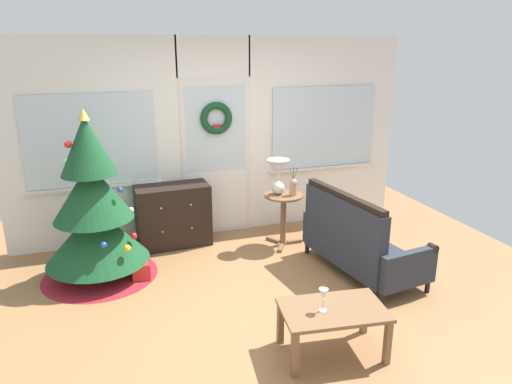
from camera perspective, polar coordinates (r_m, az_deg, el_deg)
ground_plane at (r=4.76m, az=1.55°, el=-13.54°), size 6.76×6.76×0.00m
back_wall_with_door at (r=6.20m, az=-4.92°, el=6.49°), size 5.20×0.19×2.55m
christmas_tree at (r=5.33m, az=-18.85°, el=-2.65°), size 1.24×1.24×1.84m
dresser_cabinet at (r=6.04m, az=-9.91°, el=-2.79°), size 0.92×0.47×0.78m
settee_sofa at (r=5.34m, az=11.92°, el=-5.86°), size 0.89×1.56×0.96m
side_table at (r=5.92m, az=3.31°, el=-2.09°), size 0.50×0.48×0.67m
table_lamp at (r=5.80m, az=2.69°, el=2.42°), size 0.28×0.28×0.44m
flower_vase at (r=5.81m, az=4.49°, el=0.71°), size 0.11×0.10×0.35m
coffee_table at (r=4.01m, az=9.23°, el=-14.38°), size 0.90×0.62×0.42m
wine_glass at (r=3.86m, az=8.09°, el=-12.14°), size 0.08×0.08×0.20m
gift_box at (r=5.35m, az=-13.65°, el=-9.22°), size 0.19×0.17×0.19m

